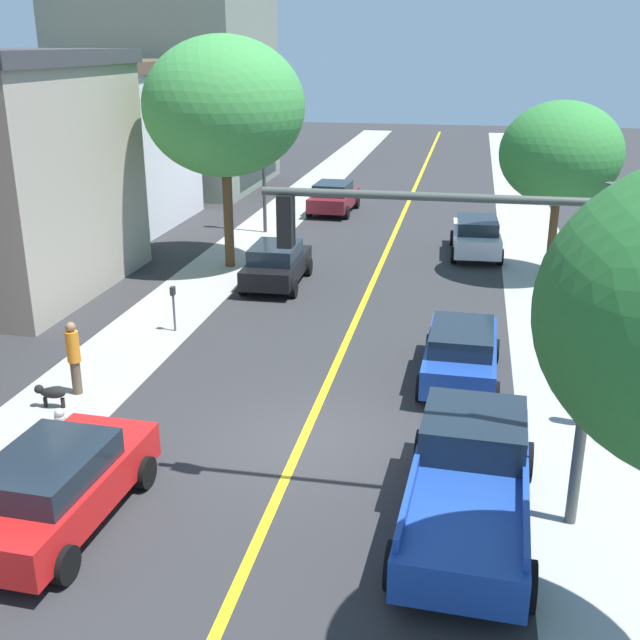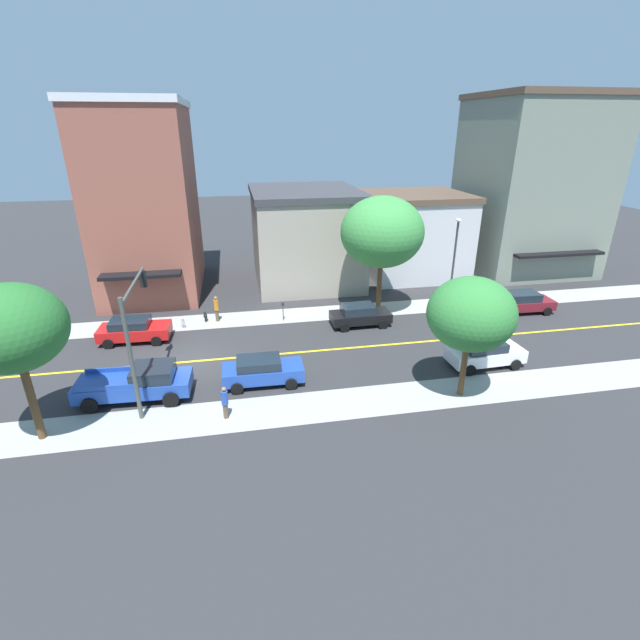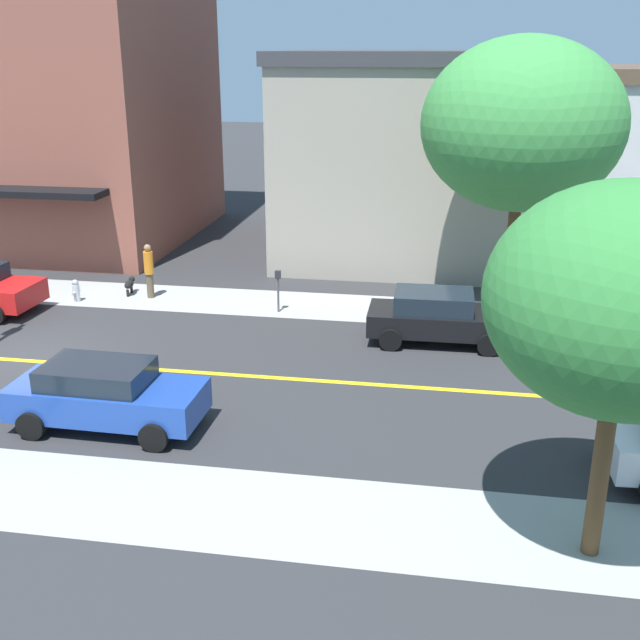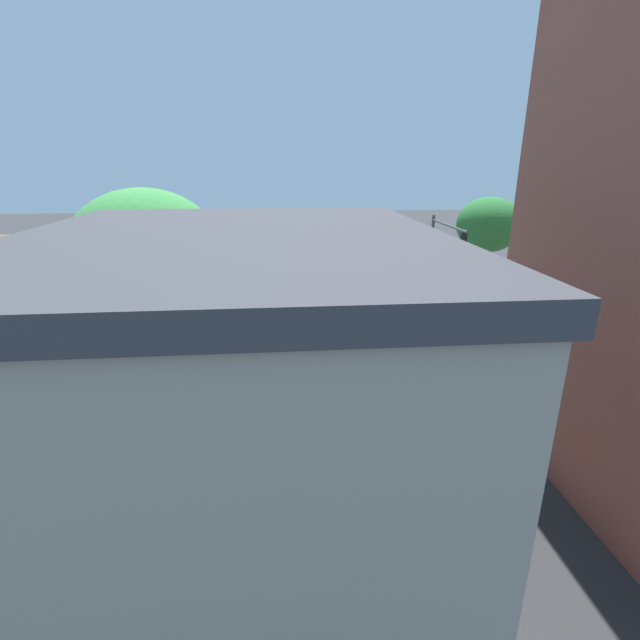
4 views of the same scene
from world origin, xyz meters
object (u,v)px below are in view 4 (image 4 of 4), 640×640
Objects in this scene: fire_hydrant at (474,364)px; street_tree_left_near at (147,254)px; street_lamp at (0,304)px; parking_meter at (328,360)px; pedestrian_blue_shirt at (368,292)px; blue_pickup_truck at (442,301)px; black_sedan_left_curb at (217,351)px; street_tree_right_corner at (186,242)px; pedestrian_orange_shirt at (433,361)px; small_dog at (452,375)px; blue_sedan_right_curb at (346,306)px; red_sedan_left_curb at (519,342)px; street_tree_left_far at (489,225)px; traffic_light_mast at (441,249)px; white_sedan_right_curb at (138,310)px.

street_tree_left_near is at bearing 92.33° from fire_hydrant.
parking_meter is at bearing -87.20° from street_lamp.
blue_pickup_truck is at bearing 36.84° from pedestrian_blue_shirt.
blue_pickup_truck is (6.88, -13.48, 0.10)m from black_sedan_left_curb.
black_sedan_left_curb reaches higher than parking_meter.
blue_pickup_truck reaches higher than pedestrian_blue_shirt.
street_tree_right_corner is 3.39× the size of pedestrian_orange_shirt.
small_dog is (-0.48, -12.71, -5.59)m from street_tree_left_near.
pedestrian_blue_shirt is at bearing -123.11° from blue_sedan_right_curb.
parking_meter reaches higher than fire_hydrant.
red_sedan_left_curb is 5.70m from pedestrian_orange_shirt.
street_tree_left_far is 4.27× the size of pedestrian_blue_shirt.
street_tree_right_corner is 0.88× the size of street_tree_left_far.
street_tree_left_far is 11.39m from blue_sedan_right_curb.
blue_sedan_right_curb is at bearing -39.11° from red_sedan_left_curb.
small_dog is (-0.22, -0.84, -0.63)m from pedestrian_orange_shirt.
street_tree_right_corner is 16.17m from traffic_light_mast.
street_tree_left_near is at bearing 9.49° from red_sedan_left_curb.
white_sedan_right_curb reaches higher than red_sedan_left_curb.
black_sedan_left_curb is (-9.59, -2.81, -3.72)m from street_tree_right_corner.
small_dog is at bearing 151.68° from street_tree_left_far.
small_dog is (-9.46, -3.41, -0.42)m from blue_sedan_right_curb.
street_tree_left_far is at bearing -162.96° from blue_sedan_right_curb.
pedestrian_orange_shirt reaches higher than red_sedan_left_curb.
red_sedan_left_curb is at bearing 115.06° from small_dog.
street_tree_left_far is 13.35m from fire_hydrant.
street_tree_left_near is 6.11× the size of parking_meter.
black_sedan_left_curb is at bearing -62.25° from traffic_light_mast.
street_lamp is 23.55m from blue_pickup_truck.
blue_pickup_truck is (9.39, -21.35, -3.24)m from street_lamp.
street_lamp is 3.99× the size of pedestrian_blue_shirt.
blue_sedan_right_curb is at bearing -165.73° from small_dog.
white_sedan_right_curb is 2.36× the size of pedestrian_orange_shirt.
parking_meter is (0.51, -7.23, -5.05)m from street_tree_left_near.
red_sedan_left_curb is at bearing -62.20° from fire_hydrant.
street_tree_right_corner is 17.88m from pedestrian_orange_shirt.
traffic_light_mast is 6.85m from blue_sedan_right_curb.
fire_hydrant is 12.22m from black_sedan_left_curb.
red_sedan_left_curb is at bearing -80.83° from parking_meter.
fire_hydrant is 1.80m from small_dog.
white_sedan_right_curb is at bearing -90.05° from traffic_light_mast.
traffic_light_mast is 1.42× the size of blue_sedan_right_curb.
red_sedan_left_curb is 2.66× the size of pedestrian_blue_shirt.
street_tree_right_corner is 5.33m from white_sedan_right_curb.
street_tree_left_near is 11.17× the size of small_dog.
pedestrian_orange_shirt reaches higher than fire_hydrant.
street_tree_right_corner is at bearing 3.41° from street_tree_left_near.
fire_hydrant is at bearing 121.26° from blue_sedan_right_curb.
red_sedan_left_curb is 2.40× the size of pedestrian_orange_shirt.
street_lamp is (-11.96, 25.12, -1.22)m from street_tree_left_far.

